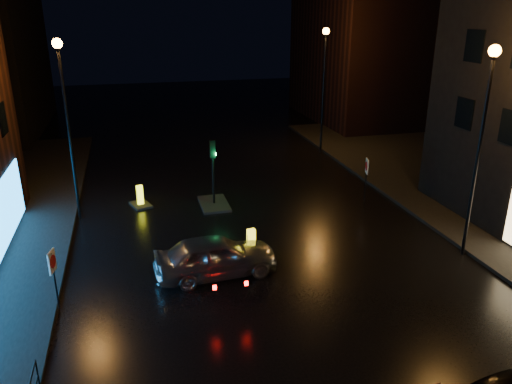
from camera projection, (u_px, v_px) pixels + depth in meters
building_far_right at (359, 51)px, 43.84m from camera, size 8.00×14.00×12.00m
street_lamp_lfar at (65, 103)px, 22.32m from camera, size 0.44×0.44×8.37m
street_lamp_rnear at (483, 122)px, 18.71m from camera, size 0.44×0.44×8.37m
street_lamp_rfar at (324, 72)px, 33.23m from camera, size 0.44×0.44×8.37m
traffic_signal at (214, 196)px, 25.63m from camera, size 1.40×2.40×3.45m
silver_hatchback at (216, 256)px, 18.83m from camera, size 4.76×2.21×1.58m
bollard_near at (251, 250)px, 20.43m from camera, size 1.14×1.51×1.20m
bollard_far at (141, 201)px, 25.61m from camera, size 1.21×1.47×1.11m
road_sign_left at (53, 267)px, 16.17m from camera, size 0.18×0.55×2.28m
road_sign_right at (367, 170)px, 25.56m from camera, size 0.20×0.56×2.37m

